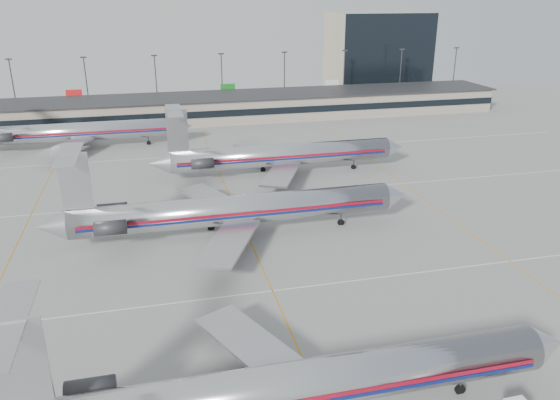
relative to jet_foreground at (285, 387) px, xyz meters
name	(u,v)px	position (x,y,z in m)	size (l,w,h in m)	color
ground	(296,344)	(3.55, 9.72, -3.55)	(260.00, 260.00, 0.00)	gray
apron_markings	(272,291)	(3.55, 19.72, -3.54)	(160.00, 0.15, 0.02)	silver
terminal	(195,108)	(3.55, 107.69, -0.39)	(162.00, 17.00, 6.25)	gray
light_mast_row	(189,79)	(3.55, 121.72, 5.04)	(163.60, 0.40, 15.28)	#38383D
distant_building	(377,53)	(65.55, 137.72, 8.95)	(30.00, 20.00, 25.00)	tan
jet_foreground	(285,387)	(0.00, 0.00, 0.00)	(46.68, 27.49, 12.22)	silver
jet_second_row	(228,210)	(1.12, 35.29, 0.25)	(49.99, 29.43, 13.08)	silver
jet_third_row	(277,155)	(13.63, 59.58, 0.19)	(46.99, 28.90, 12.85)	silver
jet_back_row	(76,132)	(-23.23, 86.50, 0.16)	(46.64, 28.69, 12.75)	silver
belt_loader	(413,367)	(12.37, 3.28, -2.96)	(4.11, 1.37, 2.17)	#979797
ramp_worker_near	(457,365)	(15.95, 2.32, -2.65)	(0.66, 0.43, 1.80)	#B5D714
ramp_worker_far	(411,377)	(11.31, 1.76, -2.61)	(0.91, 0.71, 1.87)	#B1E715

